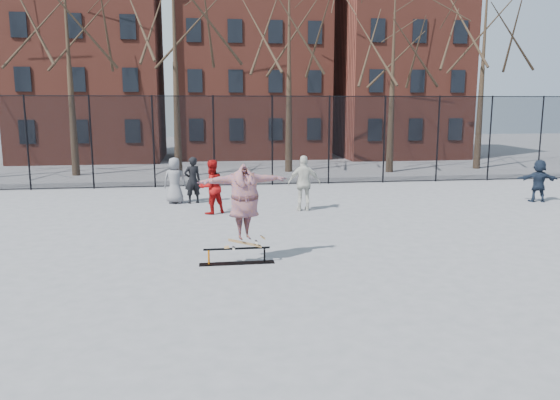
{
  "coord_description": "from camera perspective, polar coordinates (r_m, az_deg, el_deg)",
  "views": [
    {
      "loc": [
        -1.9,
        -11.26,
        3.67
      ],
      "look_at": [
        -0.09,
        1.5,
        1.37
      ],
      "focal_mm": 35.0,
      "sensor_mm": 36.0,
      "label": 1
    }
  ],
  "objects": [
    {
      "name": "bystander_black",
      "position": [
        20.35,
        -9.12,
        2.06
      ],
      "size": [
        0.73,
        0.59,
        1.72
      ],
      "primitive_type": "imported",
      "rotation": [
        0.0,
        0.0,
        3.47
      ],
      "color": "black",
      "rests_on": "ground"
    },
    {
      "name": "bystander_white",
      "position": [
        18.69,
        2.55,
        1.76
      ],
      "size": [
        1.15,
        0.56,
        1.91
      ],
      "primitive_type": "imported",
      "rotation": [
        0.0,
        0.0,
        3.06
      ],
      "color": "beige",
      "rests_on": "ground"
    },
    {
      "name": "ground",
      "position": [
        12.0,
        1.43,
        -7.69
      ],
      "size": [
        100.0,
        100.0,
        0.0
      ],
      "primitive_type": "plane",
      "color": "slate"
    },
    {
      "name": "skater",
      "position": [
        12.44,
        -3.74,
        -0.63
      ],
      "size": [
        2.21,
        1.08,
        1.74
      ],
      "primitive_type": "imported",
      "rotation": [
        0.0,
        0.0,
        0.25
      ],
      "color": "#7C3C96",
      "rests_on": "skateboard"
    },
    {
      "name": "bystander_navy",
      "position": [
        22.57,
        25.41,
        1.84
      ],
      "size": [
        1.55,
        0.76,
        1.6
      ],
      "primitive_type": "imported",
      "rotation": [
        0.0,
        0.0,
        2.94
      ],
      "color": "#1B2536",
      "rests_on": "ground"
    },
    {
      "name": "tree_row",
      "position": [
        28.7,
        -4.96,
        17.47
      ],
      "size": [
        33.66,
        7.46,
        10.67
      ],
      "color": "black",
      "rests_on": "ground"
    },
    {
      "name": "rowhouses",
      "position": [
        37.43,
        -4.19,
        13.77
      ],
      "size": [
        29.0,
        7.0,
        13.0
      ],
      "color": "maroon",
      "rests_on": "ground"
    },
    {
      "name": "fence",
      "position": [
        24.39,
        -3.66,
        6.31
      ],
      "size": [
        34.03,
        0.07,
        4.0
      ],
      "color": "black",
      "rests_on": "ground"
    },
    {
      "name": "bystander_grey",
      "position": [
        20.45,
        -10.95,
        2.02
      ],
      "size": [
        0.91,
        0.67,
        1.7
      ],
      "primitive_type": "imported",
      "rotation": [
        0.0,
        0.0,
        2.98
      ],
      "color": "slate",
      "rests_on": "ground"
    },
    {
      "name": "skateboard",
      "position": [
        12.64,
        -3.69,
        -4.73
      ],
      "size": [
        0.84,
        0.2,
        0.1
      ],
      "primitive_type": null,
      "color": "#9C693E",
      "rests_on": "skate_rail"
    },
    {
      "name": "bystander_red",
      "position": [
        18.31,
        -7.19,
        1.36
      ],
      "size": [
        1.1,
        1.02,
        1.81
      ],
      "primitive_type": "imported",
      "rotation": [
        0.0,
        0.0,
        3.63
      ],
      "color": "#A00E0E",
      "rests_on": "ground"
    },
    {
      "name": "skate_rail",
      "position": [
        12.71,
        -4.53,
        -5.99
      ],
      "size": [
        1.74,
        0.27,
        0.38
      ],
      "color": "black",
      "rests_on": "ground"
    }
  ]
}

